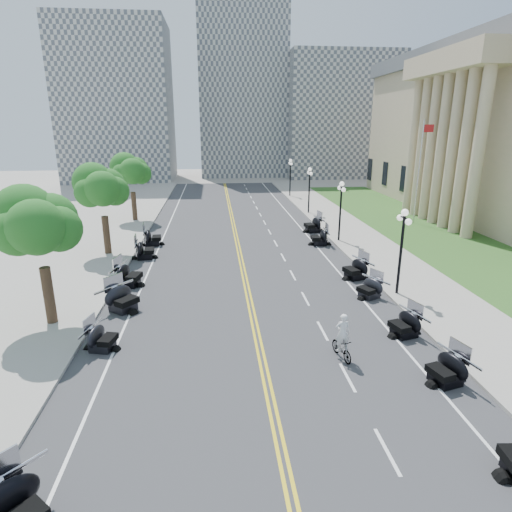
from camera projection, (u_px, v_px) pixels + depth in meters
name	position (u px, v px, depth m)	size (l,w,h in m)	color
ground	(257.00, 334.00, 20.32)	(160.00, 160.00, 0.00)	gray
road	(242.00, 267.00, 29.83)	(16.00, 90.00, 0.01)	#333335
centerline_yellow_a	(241.00, 267.00, 29.82)	(0.12, 90.00, 0.00)	yellow
centerline_yellow_b	(244.00, 267.00, 29.84)	(0.12, 90.00, 0.00)	yellow
edge_line_north	(332.00, 264.00, 30.43)	(0.12, 90.00, 0.00)	white
edge_line_south	(149.00, 270.00, 29.23)	(0.12, 90.00, 0.00)	white
lane_dash_4	(387.00, 451.00, 13.00)	(0.12, 2.00, 0.00)	white
lane_dash_5	(347.00, 377.00, 16.81)	(0.12, 2.00, 0.00)	white
lane_dash_6	(322.00, 331.00, 20.61)	(0.12, 2.00, 0.00)	white
lane_dash_7	(305.00, 299.00, 24.42)	(0.12, 2.00, 0.00)	white
lane_dash_8	(293.00, 275.00, 28.22)	(0.12, 2.00, 0.00)	white
lane_dash_9	(283.00, 257.00, 32.03)	(0.12, 2.00, 0.00)	white
lane_dash_10	(276.00, 243.00, 35.83)	(0.12, 2.00, 0.00)	white
lane_dash_11	(270.00, 232.00, 39.64)	(0.12, 2.00, 0.00)	white
lane_dash_12	(265.00, 222.00, 43.44)	(0.12, 2.00, 0.00)	white
lane_dash_13	(260.00, 215.00, 47.25)	(0.12, 2.00, 0.00)	white
lane_dash_14	(257.00, 208.00, 51.06)	(0.12, 2.00, 0.00)	white
lane_dash_15	(254.00, 202.00, 54.86)	(0.12, 2.00, 0.00)	white
lane_dash_16	(251.00, 197.00, 58.67)	(0.12, 2.00, 0.00)	white
lane_dash_17	(249.00, 193.00, 62.47)	(0.12, 2.00, 0.00)	white
lane_dash_18	(247.00, 189.00, 66.28)	(0.12, 2.00, 0.00)	white
lane_dash_19	(245.00, 185.00, 70.08)	(0.12, 2.00, 0.00)	white
sidewalk_north	(388.00, 262.00, 30.79)	(5.00, 90.00, 0.15)	#9E9991
sidewalk_south	(87.00, 271.00, 28.83)	(5.00, 90.00, 0.15)	#9E9991
lawn	(427.00, 233.00, 39.06)	(9.00, 60.00, 0.10)	#356023
distant_block_a	(118.00, 104.00, 73.80)	(18.00, 14.00, 26.00)	gray
distant_block_b	(242.00, 95.00, 80.97)	(16.00, 12.00, 30.00)	gray
distant_block_c	(338.00, 117.00, 80.97)	(20.00, 14.00, 22.00)	gray
street_lamp_2	(401.00, 253.00, 24.16)	(0.50, 1.20, 4.90)	black
street_lamp_3	(340.00, 212.00, 35.58)	(0.50, 1.20, 4.90)	black
street_lamp_4	(309.00, 191.00, 46.99)	(0.50, 1.20, 4.90)	black
street_lamp_5	(290.00, 178.00, 58.41)	(0.50, 1.20, 4.90)	black
flagpole	(419.00, 173.00, 41.46)	(1.10, 0.20, 10.00)	silver
tree_2	(39.00, 232.00, 19.89)	(4.80, 4.80, 9.20)	#235619
tree_3	(102.00, 193.00, 31.31)	(4.80, 4.80, 9.20)	#235619
tree_4	(132.00, 175.00, 42.72)	(4.80, 4.80, 9.20)	#235619
motorcycle_n_4	(447.00, 368.00, 16.28)	(1.89, 1.89, 1.32)	black
motorcycle_n_5	(405.00, 323.00, 19.98)	(1.87, 1.87, 1.31)	black
motorcycle_n_6	(370.00, 287.00, 24.43)	(1.81, 1.81, 1.27)	black
motorcycle_n_7	(356.00, 268.00, 27.44)	(2.05, 2.05, 1.44)	black
motorcycle_n_9	(319.00, 236.00, 35.15)	(2.09, 2.09, 1.46)	black
motorcycle_n_10	(313.00, 224.00, 39.44)	(2.20, 2.20, 1.54)	black
motorcycle_s_3	(11.00, 510.00, 10.12)	(2.23, 2.23, 1.56)	black
motorcycle_s_5	(102.00, 337.00, 18.74)	(1.78, 1.78, 1.25)	black
motorcycle_s_6	(122.00, 297.00, 22.66)	(2.18, 2.18, 1.52)	black
motorcycle_s_7	(128.00, 274.00, 26.15)	(2.19, 2.19, 1.53)	black
motorcycle_s_8	(145.00, 249.00, 31.56)	(2.10, 2.10, 1.47)	black
motorcycle_s_9	(152.00, 236.00, 35.06)	(2.16, 2.16, 1.51)	black
bicycle	(342.00, 348.00, 18.06)	(0.45, 1.59, 0.95)	#A51414
cyclist_rider	(343.00, 320.00, 17.67)	(0.62, 0.41, 1.71)	silver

